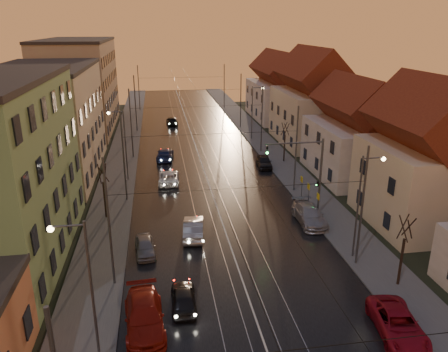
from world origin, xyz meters
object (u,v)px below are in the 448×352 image
parked_right_1 (309,215)px  driving_car_0 (184,298)px  driving_car_2 (169,177)px  driving_car_4 (172,121)px  street_lamp_1 (363,197)px  street_lamp_3 (254,107)px  street_lamp_2 (122,138)px  driving_car_1 (193,228)px  driving_car_3 (165,154)px  parked_right_2 (264,162)px  parked_right_0 (398,324)px  parked_left_2 (144,316)px  parked_left_3 (145,246)px  street_lamp_0 (84,280)px  traffic_light_mast (310,167)px

parked_right_1 → driving_car_0: bearing=-137.6°
driving_car_2 → driving_car_4: bearing=-90.4°
street_lamp_1 → street_lamp_3: 36.00m
street_lamp_2 → driving_car_2: bearing=-17.3°
driving_car_1 → driving_car_3: (-1.75, 22.18, -0.03)m
parked_right_2 → street_lamp_3: bearing=88.8°
driving_car_4 → parked_right_0: 57.41m
parked_right_0 → parked_left_2: bearing=176.9°
street_lamp_1 → parked_right_2: 22.92m
street_lamp_3 → street_lamp_1: bearing=-90.0°
parked_left_3 → parked_right_1: 14.62m
street_lamp_0 → driving_car_3: bearing=82.6°
street_lamp_0 → parked_right_1: 22.41m
street_lamp_1 → parked_right_0: bearing=-100.1°
street_lamp_1 → parked_left_3: (-15.73, 3.00, -4.27)m
street_lamp_2 → parked_left_2: bearing=-84.2°
traffic_light_mast → driving_car_4: size_ratio=1.68×
street_lamp_0 → street_lamp_2: same height
street_lamp_0 → traffic_light_mast: street_lamp_0 is taller
driving_car_0 → driving_car_2: size_ratio=0.80×
driving_car_1 → driving_car_4: 42.71m
street_lamp_1 → parked_left_2: (-15.61, -5.73, -4.10)m
street_lamp_2 → driving_car_2: street_lamp_2 is taller
driving_car_4 → parked_left_3: (-3.89, -44.99, -0.11)m
street_lamp_1 → parked_right_1: bearing=103.3°
street_lamp_3 → driving_car_4: size_ratio=1.87×
street_lamp_3 → parked_right_1: bearing=-92.9°
street_lamp_3 → driving_car_0: 42.44m
street_lamp_1 → driving_car_1: size_ratio=1.75×
street_lamp_0 → parked_left_3: 12.05m
parked_left_2 → driving_car_0: bearing=30.6°
street_lamp_0 → parked_right_1: (16.70, 14.36, -4.12)m
street_lamp_0 → parked_right_0: (16.70, -0.48, -4.19)m
street_lamp_3 → street_lamp_2: bearing=-138.7°
driving_car_1 → parked_right_1: parked_right_1 is taller
parked_left_2 → parked_right_1: (14.10, 12.09, -0.02)m
street_lamp_1 → traffic_light_mast: street_lamp_1 is taller
street_lamp_2 → driving_car_2: (4.79, -1.49, -4.23)m
driving_car_2 → traffic_light_mast: bearing=142.2°
driving_car_3 → parked_left_3: driving_car_3 is taller
parked_right_0 → driving_car_2: bearing=121.8°
parked_left_3 → parked_right_2: 24.03m
street_lamp_3 → parked_right_0: 44.71m
street_lamp_3 → driving_car_4: 17.36m
parked_left_3 → street_lamp_3: bearing=59.6°
driving_car_4 → parked_left_3: driving_car_4 is taller
parked_right_0 → parked_right_1: bearing=98.0°
street_lamp_1 → street_lamp_3: size_ratio=1.00×
street_lamp_1 → driving_car_2: size_ratio=1.69×
street_lamp_2 → parked_left_2: 26.18m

